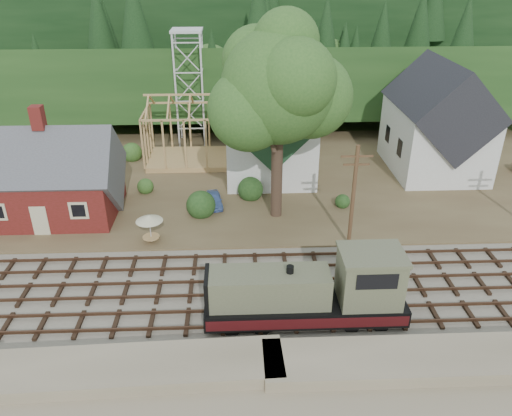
{
  "coord_description": "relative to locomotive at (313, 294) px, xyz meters",
  "views": [
    {
      "loc": [
        -1.15,
        -25.97,
        19.51
      ],
      "look_at": [
        0.2,
        6.0,
        3.0
      ],
      "focal_mm": 35.0,
      "sensor_mm": 36.0,
      "label": 1
    }
  ],
  "objects": [
    {
      "name": "telegraph_pole_near",
      "position": [
        3.89,
        8.2,
        2.2
      ],
      "size": [
        2.2,
        0.28,
        8.0
      ],
      "color": "#4C331E",
      "rests_on": "ground"
    },
    {
      "name": "railroad_bed",
      "position": [
        -3.11,
        3.0,
        -1.96
      ],
      "size": [
        64.0,
        11.0,
        0.16
      ],
      "primitive_type": "cube",
      "color": "#726B5B",
      "rests_on": "ground"
    },
    {
      "name": "locomotive",
      "position": [
        0.0,
        0.0,
        0.0
      ],
      "size": [
        11.39,
        2.85,
        4.57
      ],
      "color": "black",
      "rests_on": "railroad_bed"
    },
    {
      "name": "car_blue",
      "position": [
        -6.21,
        14.83,
        -1.2
      ],
      "size": [
        1.72,
        3.34,
        1.09
      ],
      "primitive_type": "imported",
      "rotation": [
        0.0,
        0.0,
        0.14
      ],
      "color": "#5A7CC1",
      "rests_on": "village_flat"
    },
    {
      "name": "embankment",
      "position": [
        -3.11,
        -5.5,
        -2.04
      ],
      "size": [
        64.0,
        5.0,
        1.6
      ],
      "primitive_type": "cube",
      "color": "#7F7259",
      "rests_on": "ground"
    },
    {
      "name": "big_tree",
      "position": [
        -0.94,
        13.08,
        8.18
      ],
      "size": [
        10.9,
        8.4,
        14.7
      ],
      "color": "#38281E",
      "rests_on": "village_flat"
    },
    {
      "name": "village_flat",
      "position": [
        -3.11,
        21.0,
        -1.89
      ],
      "size": [
        64.0,
        26.0,
        0.3
      ],
      "primitive_type": "cube",
      "color": "brown",
      "rests_on": "ground"
    },
    {
      "name": "ground",
      "position": [
        -3.11,
        3.0,
        -2.04
      ],
      "size": [
        140.0,
        140.0,
        0.0
      ],
      "primitive_type": "plane",
      "color": "#384C1E",
      "rests_on": "ground"
    },
    {
      "name": "hillside",
      "position": [
        -3.11,
        45.0,
        -2.04
      ],
      "size": [
        70.0,
        28.96,
        12.74
      ],
      "primitive_type": "cube",
      "rotation": [
        -0.17,
        0.0,
        0.0
      ],
      "color": "#1E3F19",
      "rests_on": "ground"
    },
    {
      "name": "farmhouse",
      "position": [
        14.89,
        22.0,
        2.82
      ],
      "size": [
        8.4,
        10.8,
        10.6
      ],
      "color": "silver",
      "rests_on": "village_flat"
    },
    {
      "name": "ridge",
      "position": [
        -3.11,
        61.0,
        -2.04
      ],
      "size": [
        80.0,
        20.0,
        12.0
      ],
      "primitive_type": "cube",
      "color": "black",
      "rests_on": "ground"
    },
    {
      "name": "depot",
      "position": [
        -19.11,
        14.0,
        1.17
      ],
      "size": [
        10.8,
        7.41,
        9.0
      ],
      "color": "#511912",
      "rests_on": "village_flat"
    },
    {
      "name": "timber_frame",
      "position": [
        -9.11,
        25.0,
        1.22
      ],
      "size": [
        8.2,
        6.2,
        6.99
      ],
      "color": "tan",
      "rests_on": "village_flat"
    },
    {
      "name": "church",
      "position": [
        -1.11,
        22.68,
        3.14
      ],
      "size": [
        8.4,
        15.17,
        13.0
      ],
      "color": "silver",
      "rests_on": "village_flat"
    },
    {
      "name": "lattice_tower",
      "position": [
        -9.11,
        31.0,
        7.99
      ],
      "size": [
        3.2,
        3.2,
        12.12
      ],
      "color": "silver",
      "rests_on": "village_flat"
    },
    {
      "name": "patio_set",
      "position": [
        -10.68,
        9.12,
        0.13
      ],
      "size": [
        1.98,
        1.98,
        2.2
      ],
      "color": "silver",
      "rests_on": "village_flat"
    }
  ]
}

